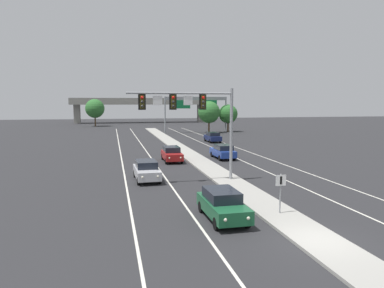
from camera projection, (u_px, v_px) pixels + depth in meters
ground_plane at (319, 242)px, 16.25m from camera, size 260.00×260.00×0.00m
median_island at (211, 169)px, 33.70m from camera, size 2.40×110.00×0.15m
lane_stripe_oncoming_center at (153, 160)px, 39.49m from camera, size 0.14×100.00×0.01m
lane_stripe_receding_center at (235, 157)px, 41.51m from camera, size 0.14×100.00×0.01m
edge_stripe_left at (122, 161)px, 38.79m from camera, size 0.14×100.00×0.01m
edge_stripe_right at (262, 156)px, 42.21m from camera, size 0.14×100.00×0.01m
overhead_signal_mast at (195, 112)px, 27.88m from camera, size 8.28×0.44×7.20m
median_sign_post at (281, 188)px, 19.93m from camera, size 0.60×0.10×2.20m
car_oncoming_green at (222, 204)px, 19.42m from camera, size 1.86×4.48×1.58m
car_oncoming_silver at (147, 170)px, 29.20m from camera, size 1.92×4.51×1.58m
car_oncoming_red at (172, 154)px, 38.56m from camera, size 1.85×4.48×1.58m
car_receding_blue at (223, 151)px, 40.50m from camera, size 1.90×4.50×1.58m
car_receding_navy at (213, 137)px, 57.54m from camera, size 1.87×4.49×1.58m
highway_sign_gantry at (196, 103)px, 75.21m from camera, size 13.28×0.42×7.50m
overpass_bridge at (141, 104)px, 112.94m from camera, size 42.40×6.40×7.65m
tree_far_right_a at (228, 114)px, 77.64m from camera, size 4.06×4.06×5.88m
tree_far_right_c at (209, 112)px, 74.89m from camera, size 4.54×4.54×6.56m
tree_far_left_c at (95, 109)px, 95.21m from camera, size 4.98×4.98×7.20m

